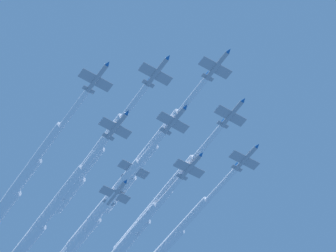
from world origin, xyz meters
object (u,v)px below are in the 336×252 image
at_px(jet_port_outer, 24,178).
at_px(jet_starboard_outer, 123,246).
at_px(jet_starboard_mid, 166,246).
at_px(jet_lead, 140,162).
at_px(jet_trail_port, 49,213).
at_px(jet_port_inner, 155,207).
at_px(jet_trail_starboard, 69,249).
at_px(jet_port_mid, 104,206).
at_px(jet_starboard_inner, 88,164).

bearing_deg(jet_port_outer, jet_starboard_outer, -71.94).
bearing_deg(jet_starboard_outer, jet_starboard_mid, -105.01).
height_order(jet_lead, jet_starboard_outer, jet_lead).
relative_size(jet_port_outer, jet_trail_port, 1.06).
bearing_deg(jet_port_inner, jet_port_outer, 83.42).
bearing_deg(jet_starboard_mid, jet_trail_port, 88.84).
xyz_separation_m(jet_port_outer, jet_trail_starboard, (19.32, -19.96, 1.07)).
bearing_deg(jet_trail_starboard, jet_port_mid, -171.72).
relative_size(jet_lead, jet_starboard_inner, 1.04).
height_order(jet_lead, jet_trail_port, jet_lead).
bearing_deg(jet_starboard_outer, jet_port_inner, -169.92).
height_order(jet_port_inner, jet_port_mid, jet_port_inner).
height_order(jet_starboard_inner, jet_starboard_outer, jet_starboard_inner).
bearing_deg(jet_port_inner, jet_starboard_outer, 10.08).
bearing_deg(jet_starboard_inner, jet_starboard_mid, -59.56).
bearing_deg(jet_trail_port, jet_port_outer, 129.68).
bearing_deg(jet_port_mid, jet_starboard_inner, 139.74).
distance_m(jet_lead, jet_port_mid, 16.65).
relative_size(jet_port_mid, jet_starboard_outer, 1.01).
xyz_separation_m(jet_starboard_inner, jet_port_mid, (10.74, -9.10, -0.32)).
distance_m(jet_port_inner, jet_trail_starboard, 28.09).
bearing_deg(jet_trail_port, jet_port_inner, -115.99).
bearing_deg(jet_port_mid, jet_lead, -169.17).
xyz_separation_m(jet_lead, jet_port_mid, (16.30, 3.12, -1.45)).
xyz_separation_m(jet_starboard_inner, jet_starboard_mid, (18.04, -30.70, 1.05)).
bearing_deg(jet_starboard_outer, jet_trail_port, 95.99).
height_order(jet_starboard_mid, jet_port_outer, jet_starboard_mid).
relative_size(jet_lead, jet_port_inner, 0.97).
xyz_separation_m(jet_port_mid, jet_port_outer, (-0.32, 22.72, -0.76)).
bearing_deg(jet_starboard_inner, jet_port_outer, 52.59).
relative_size(jet_starboard_mid, jet_trail_port, 1.08).
relative_size(jet_port_mid, jet_trail_starboard, 0.97).
bearing_deg(jet_trail_port, jet_lead, -146.92).
bearing_deg(jet_starboard_mid, jet_port_inner, 142.82).
bearing_deg(jet_port_inner, jet_port_mid, 70.90).
bearing_deg(jet_port_inner, jet_lead, 141.05).
xyz_separation_m(jet_port_mid, jet_starboard_mid, (7.30, -21.61, 1.36)).
height_order(jet_starboard_inner, jet_port_outer, jet_starboard_inner).
relative_size(jet_port_inner, jet_starboard_outer, 1.08).
bearing_deg(jet_lead, jet_trail_starboard, 9.46).
relative_size(jet_lead, jet_port_outer, 0.96).
height_order(jet_port_outer, jet_starboard_outer, jet_port_outer).
height_order(jet_port_inner, jet_starboard_mid, same).
relative_size(jet_port_inner, jet_port_mid, 1.07).
distance_m(jet_port_mid, jet_starboard_mid, 22.85).
distance_m(jet_starboard_mid, jet_trail_starboard, 27.06).
bearing_deg(jet_trail_starboard, jet_starboard_outer, -123.82).
distance_m(jet_lead, jet_trail_starboard, 35.80).
height_order(jet_port_inner, jet_starboard_outer, jet_port_inner).
relative_size(jet_lead, jet_trail_port, 1.02).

